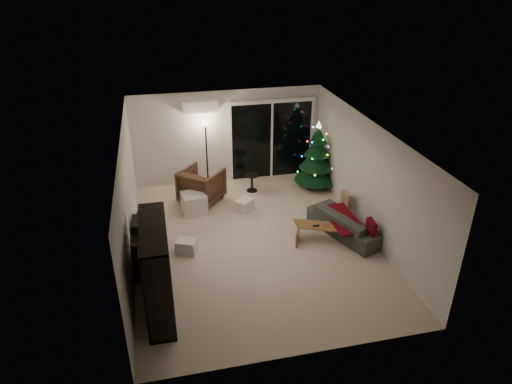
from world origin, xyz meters
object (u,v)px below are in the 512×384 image
coffee_table (322,233)px  media_cabinet (146,245)px  bookshelf (144,271)px  armchair (202,185)px  sofa (347,223)px  christmas_tree (317,155)px

coffee_table → media_cabinet: bearing=-156.0°
bookshelf → armchair: 4.13m
sofa → coffee_table: sofa is taller
bookshelf → christmas_tree: christmas_tree is taller
sofa → armchair: bearing=30.7°
armchair → christmas_tree: 3.09m
armchair → coffee_table: bearing=173.8°
coffee_table → christmas_tree: 2.75m
coffee_table → christmas_tree: christmas_tree is taller
armchair → christmas_tree: (3.05, 0.14, 0.48)m
coffee_table → bookshelf: bearing=-134.6°
media_cabinet → christmas_tree: christmas_tree is taller
armchair → coffee_table: 3.34m
bookshelf → sofa: bookshelf is taller
media_cabinet → sofa: 4.30m
sofa → coffee_table: bearing=80.6°
bookshelf → christmas_tree: bearing=31.3°
armchair → christmas_tree: christmas_tree is taller
armchair → sofa: bearing=-178.0°
media_cabinet → sofa: size_ratio=0.72×
media_cabinet → christmas_tree: size_ratio=0.73×
armchair → coffee_table: armchair is taller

